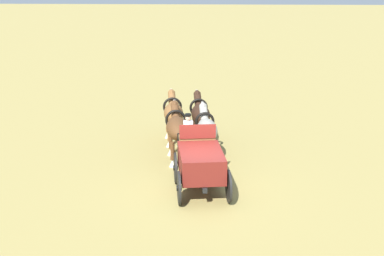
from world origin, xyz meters
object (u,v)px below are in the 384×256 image
object	(u,v)px
show_wagon	(200,162)
draft_horse_lead_off	(200,115)
draft_horse_rear_near	(177,129)
draft_horse_lead_near	(173,114)
draft_horse_rear_off	(207,130)

from	to	relation	value
show_wagon	draft_horse_lead_off	world-z (taller)	show_wagon
draft_horse_rear_near	draft_horse_lead_near	xyz separation A→B (m)	(2.58, 0.37, -0.04)
draft_horse_rear_near	draft_horse_lead_near	distance (m)	2.60
draft_horse_rear_near	draft_horse_rear_off	xyz separation A→B (m)	(0.20, -1.29, -0.10)
show_wagon	draft_horse_rear_near	xyz separation A→B (m)	(3.31, 1.12, 0.29)
draft_horse_rear_off	draft_horse_lead_off	xyz separation A→B (m)	(2.57, 0.37, -0.01)
draft_horse_rear_near	draft_horse_rear_off	size ratio (longest dim) A/B	1.00
draft_horse_rear_near	draft_horse_rear_off	bearing A→B (deg)	-81.28
draft_horse_lead_near	draft_horse_lead_off	world-z (taller)	draft_horse_lead_near
show_wagon	draft_horse_lead_near	size ratio (longest dim) A/B	1.84
draft_horse_rear_near	draft_horse_rear_off	distance (m)	1.30
show_wagon	draft_horse_lead_near	world-z (taller)	show_wagon
show_wagon	draft_horse_rear_near	bearing A→B (deg)	18.74
draft_horse_lead_near	draft_horse_rear_near	bearing A→B (deg)	-171.87
draft_horse_rear_off	draft_horse_rear_near	bearing A→B (deg)	98.72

